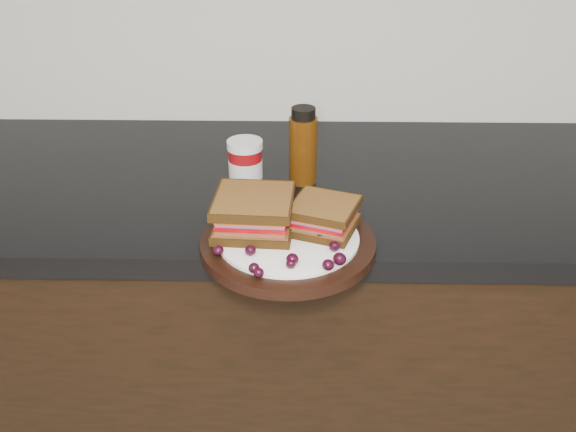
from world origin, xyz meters
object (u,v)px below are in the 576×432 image
condiment_jar (246,165)px  oil_bottle (303,146)px  sandwich_left (254,213)px  plate (288,244)px

condiment_jar → oil_bottle: (0.11, 0.03, 0.03)m
sandwich_left → condiment_jar: (-0.03, 0.19, -0.00)m
oil_bottle → sandwich_left: bearing=-109.5°
sandwich_left → condiment_jar: bearing=102.0°
condiment_jar → oil_bottle: oil_bottle is taller
plate → sandwich_left: sandwich_left is taller
plate → condiment_jar: condiment_jar is taller
oil_bottle → plate: bearing=-95.5°
condiment_jar → oil_bottle: size_ratio=0.65×
sandwich_left → oil_bottle: 0.24m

